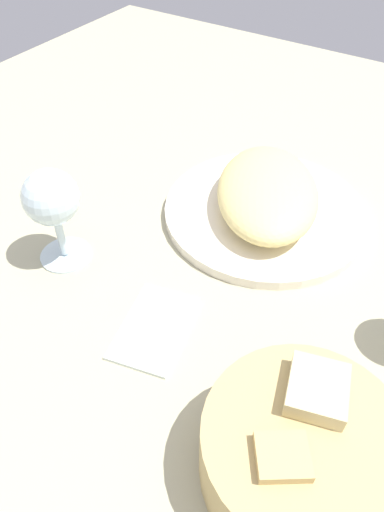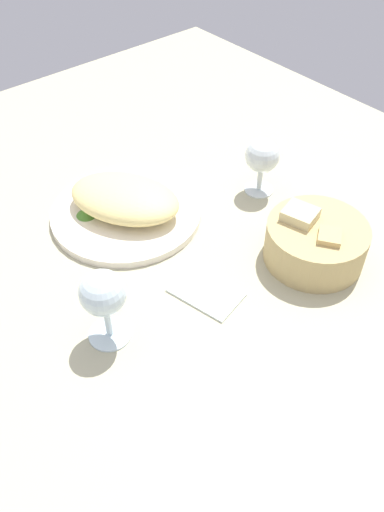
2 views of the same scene
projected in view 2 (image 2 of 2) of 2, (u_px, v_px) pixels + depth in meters
The scene contains 8 objects.
ground_plane at pixel (152, 250), 91.97cm from camera, with size 140.00×140.00×2.00cm, color #B0AB8A.
plate at pixel (126, 213), 96.71cm from camera, with size 27.79×27.79×1.40cm, color white.
omelette at pixel (125, 198), 94.29cm from camera, with size 20.84×13.43×5.46cm, color #EFD785.
lettuce_garnish at pixel (86, 211), 94.48cm from camera, with size 3.69×3.69×1.78cm, color #4A822B.
bread_basket at pixel (315, 241), 86.74cm from camera, with size 16.85×16.85×8.76cm.
wine_glass_near at pixel (103, 297), 71.65cm from camera, with size 6.66×6.66×12.75cm.
wine_glass_far at pixel (262, 158), 97.40cm from camera, with size 6.49×6.49×11.31cm.
folded_napkin at pixel (208, 290), 83.44cm from camera, with size 11.00×7.00×0.80cm, color white.
Camera 2 is at (54.93, -37.29, 63.04)cm, focal length 36.57 mm.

